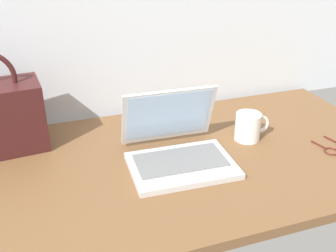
# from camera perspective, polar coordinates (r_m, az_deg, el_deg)

# --- Properties ---
(desk) EXTENTS (1.60, 0.76, 0.03)m
(desk) POSITION_cam_1_polar(r_m,az_deg,el_deg) (1.24, -1.10, -5.74)
(desk) COLOR brown
(desk) RESTS_ON ground
(laptop) EXTENTS (0.32, 0.30, 0.21)m
(laptop) POSITION_cam_1_polar(r_m,az_deg,el_deg) (1.22, 1.31, -3.08)
(laptop) COLOR silver
(laptop) RESTS_ON desk
(coffee_mug) EXTENTS (0.12, 0.09, 0.09)m
(coffee_mug) POSITION_cam_1_polar(r_m,az_deg,el_deg) (1.37, 11.48, -0.02)
(coffee_mug) COLOR white
(coffee_mug) RESTS_ON desk
(remote_control_near) EXTENTS (0.11, 0.16, 0.02)m
(remote_control_near) POSITION_cam_1_polar(r_m,az_deg,el_deg) (1.46, -1.57, 0.75)
(remote_control_near) COLOR black
(remote_control_near) RESTS_ON desk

